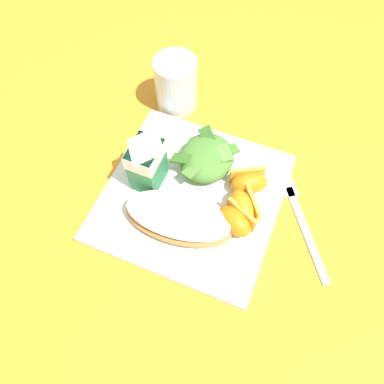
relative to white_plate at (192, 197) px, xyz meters
name	(u,v)px	position (x,y,z in m)	size (l,w,h in m)	color
ground	(192,199)	(0.00, 0.00, -0.01)	(3.00, 3.00, 0.00)	orange
white_plate	(192,197)	(0.00, 0.00, 0.00)	(0.28, 0.28, 0.02)	white
cheesy_pizza_bread	(178,219)	(-0.06, 0.00, 0.03)	(0.10, 0.18, 0.04)	#B77F42
green_salad_pile	(204,157)	(0.06, 0.00, 0.03)	(0.11, 0.10, 0.05)	#4C8433
milk_carton	(148,158)	(0.00, 0.08, 0.07)	(0.06, 0.05, 0.11)	#2D8451
orange_wedge_front	(235,221)	(-0.03, -0.08, 0.03)	(0.06, 0.07, 0.04)	orange
orange_wedge_middle	(243,206)	(0.00, -0.08, 0.03)	(0.07, 0.07, 0.04)	orange
orange_wedge_rear	(249,182)	(0.05, -0.08, 0.03)	(0.06, 0.07, 0.04)	orange
metal_fork	(301,218)	(0.03, -0.18, -0.01)	(0.17, 0.12, 0.01)	silver
drinking_clear_cup	(176,84)	(0.18, 0.11, 0.04)	(0.08, 0.08, 0.10)	silver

